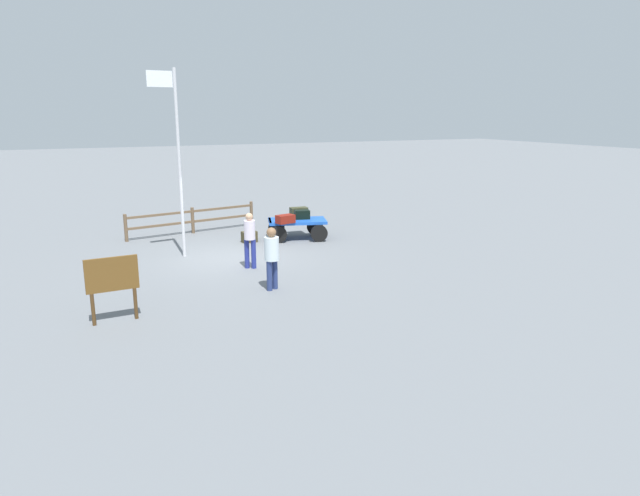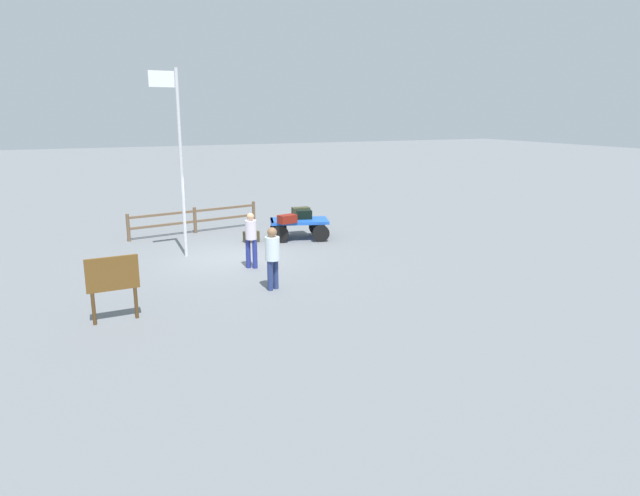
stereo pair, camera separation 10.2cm
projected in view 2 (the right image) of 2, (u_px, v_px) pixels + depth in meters
ground_plane at (234, 257)px, 17.75m from camera, size 120.00×120.00×0.00m
luggage_cart at (299, 225)px, 20.22m from camera, size 2.30×1.82×0.69m
suitcase_tan at (287, 219)px, 19.52m from camera, size 0.68×0.50×0.28m
suitcase_olive at (301, 212)px, 20.81m from camera, size 0.65×0.40×0.32m
suitcase_dark at (304, 215)px, 20.27m from camera, size 0.59×0.44×0.31m
suitcase_navy at (251, 237)px, 19.76m from camera, size 0.54×0.37×0.38m
worker_lead at (272, 253)px, 14.32m from camera, size 0.49×0.49×1.61m
worker_trailing at (251, 237)px, 16.32m from camera, size 0.44×0.44×1.61m
flagpole at (178, 152)px, 17.13m from camera, size 0.86×0.16×5.67m
signboard at (113, 279)px, 12.11m from camera, size 1.09×0.13×1.44m
wooden_fence at (195, 218)px, 21.17m from camera, size 4.97×1.03×0.97m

